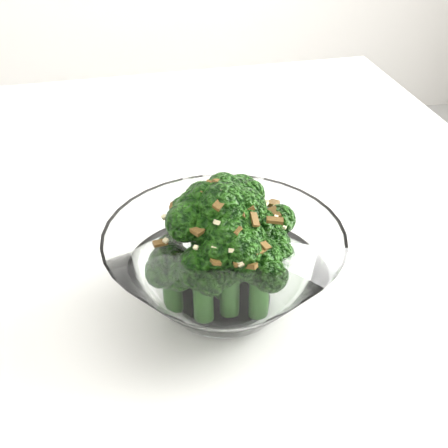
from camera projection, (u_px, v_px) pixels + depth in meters
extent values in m
cylinder|color=white|center=(323.00, 265.00, 1.23)|extent=(0.04, 0.04, 0.71)
cylinder|color=white|center=(224.00, 301.00, 0.54)|extent=(0.08, 0.08, 0.01)
cylinder|color=#245817|center=(220.00, 249.00, 0.55)|extent=(0.02, 0.02, 0.04)
sphere|color=#1F5510|center=(220.00, 222.00, 0.54)|extent=(0.04, 0.04, 0.04)
cylinder|color=#245817|center=(201.00, 260.00, 0.52)|extent=(0.02, 0.02, 0.07)
sphere|color=#1F5510|center=(200.00, 215.00, 0.49)|extent=(0.04, 0.04, 0.04)
cylinder|color=#245817|center=(224.00, 260.00, 0.51)|extent=(0.02, 0.02, 0.08)
sphere|color=#1F5510|center=(224.00, 209.00, 0.48)|extent=(0.05, 0.05, 0.05)
cylinder|color=#245817|center=(230.00, 282.00, 0.50)|extent=(0.02, 0.02, 0.06)
sphere|color=#1F5510|center=(230.00, 239.00, 0.47)|extent=(0.04, 0.04, 0.04)
cylinder|color=#245817|center=(260.00, 267.00, 0.52)|extent=(0.02, 0.02, 0.05)
sphere|color=#1F5510|center=(262.00, 232.00, 0.50)|extent=(0.04, 0.04, 0.04)
cylinder|color=#245817|center=(259.00, 294.00, 0.50)|extent=(0.02, 0.02, 0.05)
sphere|color=#1F5510|center=(261.00, 261.00, 0.48)|extent=(0.04, 0.04, 0.04)
cylinder|color=#245817|center=(262.00, 253.00, 0.55)|extent=(0.02, 0.02, 0.04)
sphere|color=#1F5510|center=(263.00, 228.00, 0.53)|extent=(0.04, 0.04, 0.04)
cylinder|color=#245817|center=(203.00, 299.00, 0.49)|extent=(0.02, 0.02, 0.04)
sphere|color=#1F5510|center=(203.00, 267.00, 0.48)|extent=(0.04, 0.04, 0.04)
cylinder|color=#245817|center=(173.00, 292.00, 0.51)|extent=(0.02, 0.02, 0.04)
sphere|color=#1F5510|center=(171.00, 266.00, 0.49)|extent=(0.04, 0.04, 0.04)
cylinder|color=#245817|center=(235.00, 248.00, 0.53)|extent=(0.02, 0.02, 0.07)
sphere|color=#1F5510|center=(236.00, 203.00, 0.50)|extent=(0.04, 0.04, 0.04)
cube|color=olive|center=(221.00, 181.00, 0.48)|extent=(0.01, 0.01, 0.01)
cube|color=olive|center=(254.00, 219.00, 0.47)|extent=(0.01, 0.01, 0.01)
cube|color=olive|center=(248.00, 197.00, 0.49)|extent=(0.01, 0.01, 0.00)
cube|color=olive|center=(241.00, 213.00, 0.47)|extent=(0.01, 0.01, 0.01)
cube|color=olive|center=(250.00, 206.00, 0.47)|extent=(0.01, 0.01, 0.01)
cube|color=olive|center=(177.00, 206.00, 0.49)|extent=(0.01, 0.01, 0.01)
cube|color=olive|center=(217.00, 187.00, 0.49)|extent=(0.01, 0.01, 0.01)
cube|color=olive|center=(195.00, 229.00, 0.47)|extent=(0.01, 0.02, 0.01)
cube|color=olive|center=(234.00, 230.00, 0.46)|extent=(0.01, 0.01, 0.01)
cube|color=olive|center=(275.00, 220.00, 0.48)|extent=(0.01, 0.01, 0.00)
cube|color=olive|center=(228.00, 242.00, 0.46)|extent=(0.01, 0.01, 0.01)
cube|color=olive|center=(179.00, 202.00, 0.52)|extent=(0.01, 0.01, 0.01)
cube|color=olive|center=(250.00, 265.00, 0.45)|extent=(0.01, 0.01, 0.01)
cube|color=olive|center=(241.00, 262.00, 0.45)|extent=(0.01, 0.01, 0.00)
cube|color=olive|center=(236.00, 193.00, 0.51)|extent=(0.01, 0.01, 0.01)
cube|color=olive|center=(215.00, 261.00, 0.45)|extent=(0.01, 0.01, 0.01)
cube|color=olive|center=(263.00, 244.00, 0.46)|extent=(0.01, 0.01, 0.01)
cube|color=olive|center=(233.00, 188.00, 0.48)|extent=(0.01, 0.01, 0.01)
cube|color=olive|center=(221.00, 202.00, 0.46)|extent=(0.01, 0.01, 0.01)
cube|color=olive|center=(234.00, 193.00, 0.53)|extent=(0.01, 0.01, 0.01)
cube|color=olive|center=(245.00, 216.00, 0.47)|extent=(0.01, 0.01, 0.01)
cube|color=olive|center=(176.00, 205.00, 0.50)|extent=(0.01, 0.01, 0.01)
cube|color=olive|center=(189.00, 202.00, 0.51)|extent=(0.01, 0.01, 0.01)
cube|color=olive|center=(274.00, 213.00, 0.50)|extent=(0.01, 0.01, 0.01)
cube|color=olive|center=(208.00, 188.00, 0.48)|extent=(0.01, 0.02, 0.01)
cube|color=olive|center=(191.00, 200.00, 0.48)|extent=(0.01, 0.01, 0.01)
cube|color=olive|center=(249.00, 196.00, 0.49)|extent=(0.01, 0.01, 0.01)
cube|color=olive|center=(205.00, 195.00, 0.51)|extent=(0.01, 0.01, 0.01)
cube|color=olive|center=(257.00, 250.00, 0.46)|extent=(0.02, 0.02, 0.01)
cube|color=olive|center=(217.00, 187.00, 0.49)|extent=(0.01, 0.01, 0.01)
cube|color=olive|center=(203.00, 195.00, 0.53)|extent=(0.01, 0.01, 0.01)
cube|color=olive|center=(272.00, 203.00, 0.52)|extent=(0.02, 0.02, 0.01)
cube|color=olive|center=(245.00, 197.00, 0.52)|extent=(0.01, 0.02, 0.01)
cube|color=olive|center=(239.00, 194.00, 0.52)|extent=(0.01, 0.01, 0.00)
cube|color=olive|center=(225.00, 184.00, 0.49)|extent=(0.01, 0.01, 0.01)
cube|color=olive|center=(160.00, 243.00, 0.48)|extent=(0.01, 0.01, 0.00)
cube|color=olive|center=(244.00, 209.00, 0.47)|extent=(0.01, 0.01, 0.00)
cube|color=olive|center=(226.00, 191.00, 0.51)|extent=(0.01, 0.01, 0.00)
cube|color=olive|center=(234.00, 187.00, 0.48)|extent=(0.01, 0.01, 0.01)
cube|color=beige|center=(234.00, 189.00, 0.50)|extent=(0.00, 0.00, 0.00)
cube|color=beige|center=(245.00, 217.00, 0.47)|extent=(0.01, 0.01, 0.00)
cube|color=beige|center=(186.00, 197.00, 0.50)|extent=(0.00, 0.00, 0.00)
cube|color=beige|center=(251.00, 196.00, 0.53)|extent=(0.01, 0.01, 0.00)
cube|color=beige|center=(238.00, 190.00, 0.52)|extent=(0.01, 0.01, 0.01)
cube|color=beige|center=(265.00, 203.00, 0.50)|extent=(0.01, 0.01, 0.00)
cube|color=beige|center=(179.00, 207.00, 0.50)|extent=(0.01, 0.01, 0.00)
cube|color=beige|center=(224.00, 190.00, 0.51)|extent=(0.00, 0.00, 0.00)
cube|color=beige|center=(276.00, 217.00, 0.49)|extent=(0.00, 0.00, 0.00)
cube|color=beige|center=(195.00, 193.00, 0.49)|extent=(0.01, 0.01, 0.00)
cube|color=beige|center=(217.00, 185.00, 0.50)|extent=(0.00, 0.00, 0.00)
cube|color=beige|center=(241.00, 264.00, 0.45)|extent=(0.01, 0.01, 0.01)
cube|color=beige|center=(175.00, 219.00, 0.49)|extent=(0.00, 0.00, 0.00)
cube|color=beige|center=(228.00, 186.00, 0.49)|extent=(0.00, 0.00, 0.00)
cube|color=beige|center=(221.00, 187.00, 0.49)|extent=(0.00, 0.00, 0.00)
cube|color=beige|center=(258.00, 251.00, 0.46)|extent=(0.01, 0.01, 0.00)
cube|color=beige|center=(220.00, 192.00, 0.47)|extent=(0.01, 0.01, 0.01)
cube|color=beige|center=(239.00, 191.00, 0.49)|extent=(0.01, 0.01, 0.00)
cube|color=beige|center=(187.00, 200.00, 0.49)|extent=(0.01, 0.01, 0.00)
cube|color=beige|center=(217.00, 222.00, 0.46)|extent=(0.01, 0.01, 0.01)
cube|color=beige|center=(215.00, 247.00, 0.45)|extent=(0.01, 0.01, 0.00)
cube|color=beige|center=(164.00, 217.00, 0.50)|extent=(0.01, 0.01, 0.00)
cube|color=beige|center=(221.00, 213.00, 0.46)|extent=(0.00, 0.00, 0.00)
cube|color=beige|center=(240.00, 195.00, 0.47)|extent=(0.00, 0.00, 0.00)
cube|color=beige|center=(196.00, 247.00, 0.46)|extent=(0.00, 0.00, 0.00)
cube|color=beige|center=(188.00, 196.00, 0.52)|extent=(0.01, 0.01, 0.00)
cube|color=beige|center=(166.00, 240.00, 0.48)|extent=(0.01, 0.01, 0.00)
cube|color=beige|center=(245.00, 194.00, 0.52)|extent=(0.01, 0.01, 0.00)
cube|color=beige|center=(284.00, 227.00, 0.49)|extent=(0.00, 0.00, 0.00)
cube|color=beige|center=(232.00, 250.00, 0.45)|extent=(0.01, 0.01, 0.00)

